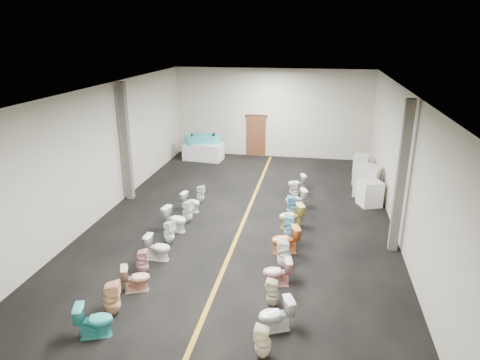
% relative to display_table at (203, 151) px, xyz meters
% --- Properties ---
extents(floor, '(16.00, 16.00, 0.00)m').
position_rel_display_table_xyz_m(floor, '(3.32, -6.69, -0.43)').
color(floor, black).
rests_on(floor, ground).
extents(ceiling, '(16.00, 16.00, 0.00)m').
position_rel_display_table_xyz_m(ceiling, '(3.32, -6.69, 4.07)').
color(ceiling, black).
rests_on(ceiling, ground).
extents(wall_back, '(10.00, 0.00, 10.00)m').
position_rel_display_table_xyz_m(wall_back, '(3.32, 1.31, 1.82)').
color(wall_back, '#B8B49D').
rests_on(wall_back, ground).
extents(wall_front, '(10.00, 0.00, 10.00)m').
position_rel_display_table_xyz_m(wall_front, '(3.32, -14.69, 1.82)').
color(wall_front, '#B8B49D').
rests_on(wall_front, ground).
extents(wall_left, '(0.00, 16.00, 16.00)m').
position_rel_display_table_xyz_m(wall_left, '(-1.68, -6.69, 1.82)').
color(wall_left, '#B8B49D').
rests_on(wall_left, ground).
extents(wall_right, '(0.00, 16.00, 16.00)m').
position_rel_display_table_xyz_m(wall_right, '(8.32, -6.69, 1.82)').
color(wall_right, '#B8B49D').
rests_on(wall_right, ground).
extents(aisle_stripe, '(0.12, 15.60, 0.01)m').
position_rel_display_table_xyz_m(aisle_stripe, '(3.32, -6.69, -0.43)').
color(aisle_stripe, '#966C15').
rests_on(aisle_stripe, floor).
extents(back_door, '(1.00, 0.10, 2.10)m').
position_rel_display_table_xyz_m(back_door, '(2.52, 1.25, 0.62)').
color(back_door, '#562D19').
rests_on(back_door, floor).
extents(door_frame, '(1.15, 0.08, 0.10)m').
position_rel_display_table_xyz_m(door_frame, '(2.52, 1.26, 1.69)').
color(door_frame, '#331C11').
rests_on(door_frame, back_door).
extents(column_left, '(0.25, 0.25, 4.50)m').
position_rel_display_table_xyz_m(column_left, '(-1.43, -5.69, 1.82)').
color(column_left, '#59544C').
rests_on(column_left, floor).
extents(column_right, '(0.25, 0.25, 4.50)m').
position_rel_display_table_xyz_m(column_right, '(8.07, -8.19, 1.82)').
color(column_right, '#59544C').
rests_on(column_right, floor).
extents(display_table, '(2.02, 1.15, 0.86)m').
position_rel_display_table_xyz_m(display_table, '(0.00, 0.00, 0.00)').
color(display_table, white).
rests_on(display_table, floor).
extents(bathtub, '(1.84, 0.90, 0.55)m').
position_rel_display_table_xyz_m(bathtub, '(-0.00, 0.00, 0.64)').
color(bathtub, '#3FA9B8').
rests_on(bathtub, display_table).
extents(appliance_crate_a, '(0.96, 0.96, 0.96)m').
position_rel_display_table_xyz_m(appliance_crate_a, '(7.72, -4.76, 0.05)').
color(appliance_crate_a, silver).
rests_on(appliance_crate_a, floor).
extents(appliance_crate_b, '(1.14, 1.14, 1.19)m').
position_rel_display_table_xyz_m(appliance_crate_b, '(7.72, -3.76, 0.16)').
color(appliance_crate_b, beige).
rests_on(appliance_crate_b, floor).
extents(appliance_crate_c, '(1.01, 1.01, 0.87)m').
position_rel_display_table_xyz_m(appliance_crate_c, '(7.72, -2.39, 0.00)').
color(appliance_crate_c, beige).
rests_on(appliance_crate_c, floor).
extents(appliance_crate_d, '(0.80, 0.80, 0.92)m').
position_rel_display_table_xyz_m(appliance_crate_d, '(7.72, -0.99, 0.03)').
color(appliance_crate_d, silver).
rests_on(appliance_crate_d, floor).
extents(toilet_left_0, '(0.87, 0.66, 0.79)m').
position_rel_display_table_xyz_m(toilet_left_0, '(1.22, -13.42, -0.04)').
color(toilet_left_0, teal).
rests_on(toilet_left_0, floor).
extents(toilet_left_1, '(0.48, 0.47, 0.85)m').
position_rel_display_table_xyz_m(toilet_left_1, '(1.24, -12.66, -0.01)').
color(toilet_left_1, '#F4B48D').
rests_on(toilet_left_1, floor).
extents(toilet_left_2, '(0.80, 0.64, 0.71)m').
position_rel_display_table_xyz_m(toilet_left_2, '(1.39, -11.66, -0.07)').
color(toilet_left_2, tan).
rests_on(toilet_left_2, floor).
extents(toilet_left_3, '(0.40, 0.40, 0.73)m').
position_rel_display_table_xyz_m(toilet_left_3, '(1.24, -10.88, -0.07)').
color(toilet_left_3, '#D89D9C').
rests_on(toilet_left_3, floor).
extents(toilet_left_4, '(0.75, 0.44, 0.75)m').
position_rel_display_table_xyz_m(toilet_left_4, '(1.37, -10.06, -0.06)').
color(toilet_left_4, silver).
rests_on(toilet_left_4, floor).
extents(toilet_left_5, '(0.45, 0.44, 0.75)m').
position_rel_display_table_xyz_m(toilet_left_5, '(1.34, -9.05, -0.06)').
color(toilet_left_5, white).
rests_on(toilet_left_5, floor).
extents(toilet_left_6, '(0.88, 0.61, 0.82)m').
position_rel_display_table_xyz_m(toilet_left_6, '(1.25, -8.18, -0.02)').
color(toilet_left_6, silver).
rests_on(toilet_left_6, floor).
extents(toilet_left_7, '(0.46, 0.45, 0.78)m').
position_rel_display_table_xyz_m(toilet_left_7, '(1.44, -7.46, -0.04)').
color(toilet_left_7, white).
rests_on(toilet_left_7, floor).
extents(toilet_left_8, '(0.77, 0.54, 0.71)m').
position_rel_display_table_xyz_m(toilet_left_8, '(1.30, -6.54, -0.08)').
color(toilet_left_8, white).
rests_on(toilet_left_8, floor).
extents(toilet_left_9, '(0.33, 0.32, 0.69)m').
position_rel_display_table_xyz_m(toilet_left_9, '(1.40, -5.67, -0.09)').
color(toilet_left_9, silver).
rests_on(toilet_left_9, floor).
extents(toilet_right_0, '(0.35, 0.34, 0.72)m').
position_rel_display_table_xyz_m(toilet_right_0, '(4.83, -13.40, -0.07)').
color(toilet_right_0, '#F1E5C6').
rests_on(toilet_right_0, floor).
extents(toilet_right_1, '(0.87, 0.71, 0.78)m').
position_rel_display_table_xyz_m(toilet_right_1, '(5.00, -12.54, -0.04)').
color(toilet_right_1, silver).
rests_on(toilet_right_1, floor).
extents(toilet_right_2, '(0.33, 0.32, 0.71)m').
position_rel_display_table_xyz_m(toilet_right_2, '(4.84, -11.66, -0.08)').
color(toilet_right_2, beige).
rests_on(toilet_right_2, floor).
extents(toilet_right_3, '(0.80, 0.55, 0.75)m').
position_rel_display_table_xyz_m(toilet_right_3, '(4.85, -10.77, -0.06)').
color(toilet_right_3, pink).
rests_on(toilet_right_3, floor).
extents(toilet_right_4, '(0.43, 0.43, 0.85)m').
position_rel_display_table_xyz_m(toilet_right_4, '(4.95, -9.87, -0.01)').
color(toilet_right_4, white).
rests_on(toilet_right_4, floor).
extents(toilet_right_5, '(0.92, 0.71, 0.83)m').
position_rel_display_table_xyz_m(toilet_right_5, '(4.91, -9.02, -0.02)').
color(toilet_right_5, orange).
rests_on(toilet_right_5, floor).
extents(toilet_right_6, '(0.41, 0.40, 0.84)m').
position_rel_display_table_xyz_m(toilet_right_6, '(4.98, -8.14, -0.01)').
color(toilet_right_6, '#80C9E9').
rests_on(toilet_right_6, floor).
extents(toilet_right_7, '(0.93, 0.74, 0.83)m').
position_rel_display_table_xyz_m(toilet_right_7, '(4.96, -7.27, -0.02)').
color(toilet_right_7, '#DDCB59').
rests_on(toilet_right_7, floor).
extents(toilet_right_8, '(0.43, 0.43, 0.83)m').
position_rel_display_table_xyz_m(toilet_right_8, '(4.97, -6.46, -0.01)').
color(toilet_right_8, '#6FB4DC').
rests_on(toilet_right_8, floor).
extents(toilet_right_9, '(0.86, 0.67, 0.77)m').
position_rel_display_table_xyz_m(toilet_right_9, '(5.03, -5.66, -0.05)').
color(toilet_right_9, white).
rests_on(toilet_right_9, floor).
extents(toilet_right_10, '(0.32, 0.31, 0.68)m').
position_rel_display_table_xyz_m(toilet_right_10, '(4.94, -4.65, -0.09)').
color(toilet_right_10, beige).
rests_on(toilet_right_10, floor).
extents(toilet_right_11, '(0.80, 0.63, 0.72)m').
position_rel_display_table_xyz_m(toilet_right_11, '(4.95, -3.81, -0.07)').
color(toilet_right_11, silver).
rests_on(toilet_right_11, floor).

